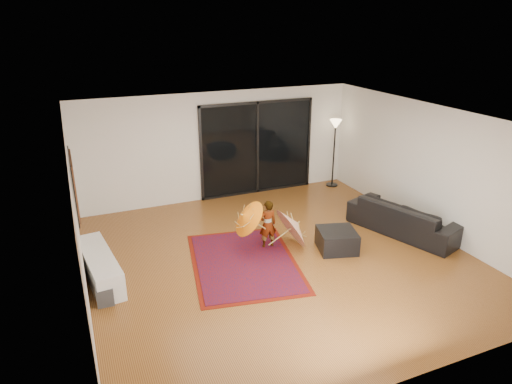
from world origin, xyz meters
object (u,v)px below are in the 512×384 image
media_console (100,266)px  child (268,224)px  ottoman (337,240)px  sofa (405,217)px

media_console → child: bearing=-8.0°
ottoman → child: 1.41m
ottoman → child: size_ratio=0.72×
media_console → child: size_ratio=1.80×
media_console → child: child is taller
media_console → sofa: (6.20, -0.56, 0.10)m
media_console → child: (3.22, -0.05, 0.25)m
media_console → ottoman: media_console is taller
media_console → child: 3.23m
media_console → sofa: sofa is taller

